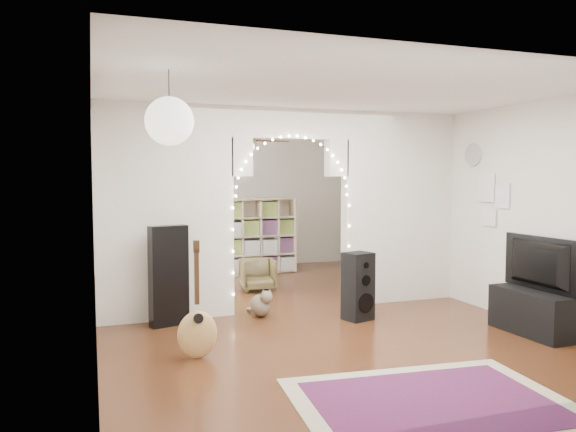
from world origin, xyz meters
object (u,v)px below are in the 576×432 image
object	(u,v)px
acoustic_guitar	(197,315)
media_console	(532,312)
bookcase	(259,236)
dining_chair_left	(193,267)
dining_chair_right	(258,274)
dining_table	(196,236)
floor_speaker	(358,286)

from	to	relation	value
acoustic_guitar	media_console	world-z (taller)	acoustic_guitar
acoustic_guitar	bookcase	world-z (taller)	bookcase
acoustic_guitar	dining_chair_left	xyz separation A→B (m)	(0.68, 4.19, -0.21)
bookcase	acoustic_guitar	bearing A→B (deg)	-124.33
dining_chair_left	bookcase	bearing A→B (deg)	-7.75
dining_chair_left	dining_chair_right	distance (m)	1.42
acoustic_guitar	dining_table	world-z (taller)	acoustic_guitar
acoustic_guitar	media_console	distance (m)	3.79
bookcase	dining_table	distance (m)	1.22
acoustic_guitar	dining_chair_right	xyz separation A→B (m)	(1.51, 3.04, -0.19)
bookcase	dining_table	bearing A→B (deg)	139.66
media_console	dining_chair_right	xyz separation A→B (m)	(-2.26, 3.44, -0.00)
bookcase	dining_chair_right	distance (m)	1.61
media_console	dining_table	size ratio (longest dim) A/B	0.80
media_console	dining_chair_right	world-z (taller)	media_console
dining_chair_left	floor_speaker	bearing A→B (deg)	-88.05
dining_table	bookcase	bearing A→B (deg)	-33.64
bookcase	dining_chair_right	size ratio (longest dim) A/B	2.58
bookcase	dining_chair_left	bearing A→B (deg)	-176.52
media_console	dining_chair_left	distance (m)	5.53
dining_chair_right	acoustic_guitar	bearing A→B (deg)	-109.65
acoustic_guitar	dining_chair_left	world-z (taller)	acoustic_guitar
floor_speaker	dining_chair_right	world-z (taller)	floor_speaker
bookcase	dining_chair_left	size ratio (longest dim) A/B	2.81
dining_chair_left	dining_chair_right	bearing A→B (deg)	-76.55
floor_speaker	bookcase	size ratio (longest dim) A/B	0.60
floor_speaker	dining_table	bearing A→B (deg)	90.07
dining_chair_right	floor_speaker	bearing A→B (deg)	-66.31
dining_table	dining_chair_left	distance (m)	1.06
acoustic_guitar	media_console	bearing A→B (deg)	-3.72
acoustic_guitar	dining_chair_right	distance (m)	3.39
floor_speaker	media_console	distance (m)	2.03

